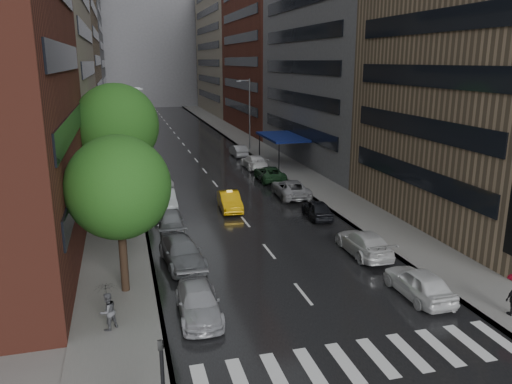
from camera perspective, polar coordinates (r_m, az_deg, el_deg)
ground at (r=22.45m, az=9.11°, el=-15.82°), size 220.00×220.00×0.00m
road at (r=68.95m, az=-8.09°, el=5.16°), size 14.00×140.00×0.01m
sidewalk_left at (r=68.44m, az=-15.60°, el=4.75°), size 4.00×140.00×0.15m
sidewalk_right at (r=70.59m, az=-0.79°, el=5.59°), size 4.00×140.00×0.15m
crosswalk at (r=21.00m, az=11.97°, el=-18.29°), size 13.15×2.80×0.01m
buildings_left at (r=76.72m, az=-21.16°, el=17.30°), size 8.00×108.00×38.00m
buildings_right at (r=77.85m, az=2.36°, el=17.48°), size 8.05×109.10×36.00m
building_far at (r=135.83m, az=-12.16°, el=16.43°), size 40.00×14.00×32.00m
tree_near at (r=24.69m, az=-15.45°, el=0.48°), size 5.03×5.03×8.02m
tree_mid at (r=38.24m, az=-15.65°, el=7.29°), size 6.17×6.17×9.83m
tree_far at (r=49.48m, az=-15.61°, el=8.33°), size 5.73×5.73×9.14m
taxi at (r=39.07m, az=-3.04°, el=-1.04°), size 1.77×4.44×1.44m
parked_cars_left at (r=42.11m, az=-10.74°, el=-0.06°), size 2.76×41.63×1.60m
parked_cars_right at (r=42.65m, az=4.05°, el=0.32°), size 2.84×43.39×1.52m
ped_black_umbrella at (r=22.62m, az=-16.66°, el=-12.06°), size 1.03×1.01×2.09m
traffic_light at (r=15.91m, az=-10.60°, el=-20.55°), size 0.18×0.15×3.45m
street_lamp_left at (r=47.94m, az=-14.44°, el=6.57°), size 1.74×0.22×9.00m
street_lamp_right at (r=64.84m, az=-0.81°, el=9.06°), size 1.74×0.22×9.00m
awning at (r=55.88m, az=3.03°, el=6.30°), size 4.00×8.00×3.12m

